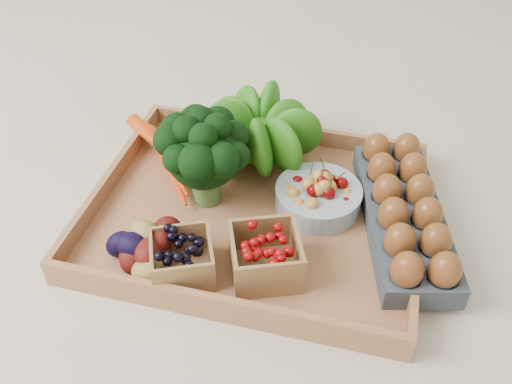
% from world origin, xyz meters
% --- Properties ---
extents(ground, '(4.00, 4.00, 0.00)m').
position_xyz_m(ground, '(0.00, 0.00, 0.00)').
color(ground, beige).
rests_on(ground, ground).
extents(tray, '(0.55, 0.45, 0.01)m').
position_xyz_m(tray, '(0.00, 0.00, 0.01)').
color(tray, '#A66E45').
rests_on(tray, ground).
extents(carrots, '(0.19, 0.14, 0.05)m').
position_xyz_m(carrots, '(-0.19, 0.07, 0.04)').
color(carrots, red).
rests_on(carrots, tray).
extents(lettuce, '(0.14, 0.14, 0.14)m').
position_xyz_m(lettuce, '(-0.03, 0.15, 0.09)').
color(lettuce, '#215D0E').
rests_on(lettuce, tray).
extents(broccoli, '(0.16, 0.16, 0.13)m').
position_xyz_m(broccoli, '(-0.09, 0.01, 0.08)').
color(broccoli, black).
rests_on(broccoli, tray).
extents(cherry_bowl, '(0.15, 0.15, 0.04)m').
position_xyz_m(cherry_bowl, '(0.10, 0.04, 0.03)').
color(cherry_bowl, '#8C9EA5').
rests_on(cherry_bowl, tray).
extents(egg_carton, '(0.20, 0.36, 0.04)m').
position_xyz_m(egg_carton, '(0.24, 0.03, 0.04)').
color(egg_carton, '#384048').
rests_on(egg_carton, tray).
extents(potatoes, '(0.14, 0.14, 0.08)m').
position_xyz_m(potatoes, '(-0.14, -0.15, 0.05)').
color(potatoes, '#400D0A').
rests_on(potatoes, tray).
extents(punnet_blackberry, '(0.12, 0.12, 0.06)m').
position_xyz_m(punnet_blackberry, '(-0.07, -0.16, 0.05)').
color(punnet_blackberry, black).
rests_on(punnet_blackberry, tray).
extents(punnet_raspberry, '(0.13, 0.13, 0.07)m').
position_xyz_m(punnet_raspberry, '(0.05, -0.13, 0.05)').
color(punnet_raspberry, '#750505').
rests_on(punnet_raspberry, tray).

